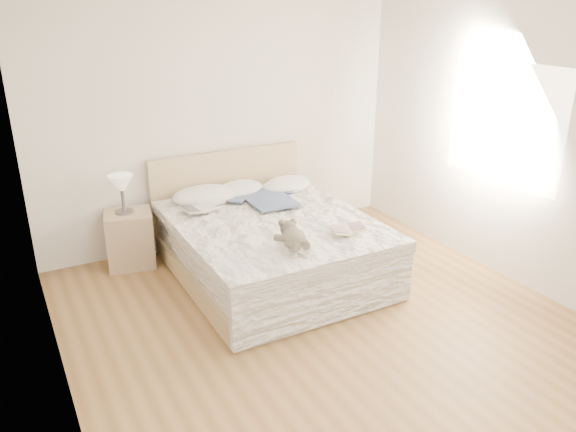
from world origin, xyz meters
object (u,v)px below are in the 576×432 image
object	(u,v)px
nightstand	(130,239)
photo_book	(199,209)
table_lamp	(121,186)
childrens_book	(349,229)
teddy_bear	(294,244)
bed	(268,244)

from	to	relation	value
nightstand	photo_book	distance (m)	0.80
table_lamp	childrens_book	distance (m)	2.22
photo_book	childrens_book	size ratio (longest dim) A/B	1.00
nightstand	teddy_bear	size ratio (longest dim) A/B	1.69
photo_book	teddy_bear	distance (m)	1.26
photo_book	childrens_book	xyz separation A→B (m)	(0.99, -1.10, 0.00)
nightstand	table_lamp	world-z (taller)	table_lamp
bed	nightstand	xyz separation A→B (m)	(-1.13, 0.82, -0.03)
teddy_bear	nightstand	bearing A→B (deg)	125.83
teddy_bear	bed	bearing A→B (deg)	83.49
childrens_book	nightstand	bearing A→B (deg)	156.41
bed	nightstand	world-z (taller)	bed
bed	childrens_book	bearing A→B (deg)	-57.55
photo_book	teddy_bear	size ratio (longest dim) A/B	0.98
nightstand	teddy_bear	distance (m)	1.92
table_lamp	photo_book	world-z (taller)	table_lamp
bed	nightstand	distance (m)	1.40
bed	photo_book	world-z (taller)	bed
table_lamp	childrens_book	world-z (taller)	table_lamp
bed	table_lamp	bearing A→B (deg)	144.15
bed	teddy_bear	xyz separation A→B (m)	(-0.16, -0.79, 0.34)
nightstand	teddy_bear	world-z (taller)	teddy_bear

